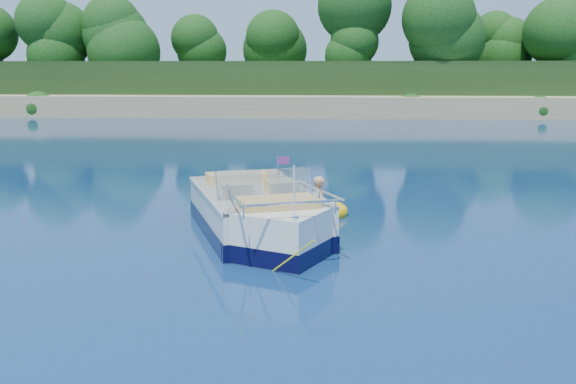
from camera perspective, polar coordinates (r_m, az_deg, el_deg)
name	(u,v)px	position (r m, az deg, el deg)	size (l,w,h in m)	color
ground	(231,269)	(11.41, -5.10, -6.83)	(160.00, 160.00, 0.00)	#0A1E47
shoreline	(317,90)	(74.56, 2.62, 9.02)	(170.00, 59.00, 6.00)	#967B57
treeline	(311,41)	(51.81, 2.09, 13.24)	(150.00, 7.12, 8.19)	#311C10
motorboat	(261,218)	(13.41, -2.44, -2.28)	(3.59, 6.01, 2.10)	white
tow_tube	(322,211)	(15.51, 3.01, -1.68)	(1.38, 1.38, 0.34)	#FFBA05
boy	(319,214)	(15.59, 2.79, -1.94)	(0.55, 0.36, 1.50)	tan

